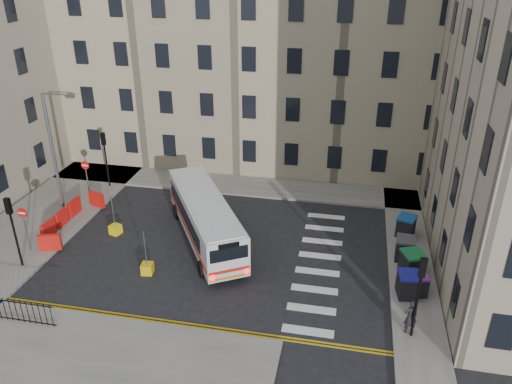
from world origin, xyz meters
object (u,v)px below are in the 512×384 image
(wheelie_bin_b, at_px, (417,284))
(pedestrian, at_px, (411,317))
(wheelie_bin_a, at_px, (408,285))
(wheelie_bin_d, at_px, (405,248))
(wheelie_bin_e, at_px, (406,226))
(bollard_chevron, at_px, (147,268))
(streetlamp, at_px, (53,153))
(bus, at_px, (205,217))
(bollard_yellow, at_px, (116,229))
(wheelie_bin_c, at_px, (412,263))

(wheelie_bin_b, relative_size, pedestrian, 0.70)
(wheelie_bin_a, xyz_separation_m, wheelie_bin_d, (0.06, 3.40, 0.01))
(wheelie_bin_e, bearing_deg, bollard_chevron, -135.25)
(pedestrian, bearing_deg, streetlamp, -40.82)
(wheelie_bin_a, height_order, wheelie_bin_e, wheelie_bin_a)
(pedestrian, distance_m, bollard_chevron, 13.68)
(bus, relative_size, wheelie_bin_e, 6.95)
(streetlamp, height_order, bollard_yellow, streetlamp)
(pedestrian, bearing_deg, bollard_chevron, -31.06)
(wheelie_bin_b, distance_m, pedestrian, 3.10)
(wheelie_bin_e, distance_m, bollard_chevron, 15.41)
(wheelie_bin_d, bearing_deg, wheelie_bin_a, -86.21)
(wheelie_bin_e, distance_m, pedestrian, 8.85)
(streetlamp, distance_m, pedestrian, 22.94)
(bollard_chevron, bearing_deg, wheelie_bin_b, 3.63)
(bollard_yellow, distance_m, bollard_chevron, 5.03)
(wheelie_bin_c, distance_m, bollard_chevron, 14.16)
(wheelie_bin_b, height_order, wheelie_bin_e, wheelie_bin_e)
(bollard_yellow, bearing_deg, wheelie_bin_e, 10.25)
(wheelie_bin_a, relative_size, wheelie_bin_c, 0.84)
(streetlamp, distance_m, wheelie_bin_a, 22.33)
(wheelie_bin_a, height_order, bollard_yellow, wheelie_bin_a)
(wheelie_bin_b, distance_m, wheelie_bin_e, 5.81)
(bollard_chevron, bearing_deg, pedestrian, -9.02)
(bollard_yellow, height_order, bollard_chevron, same)
(pedestrian, distance_m, bollard_yellow, 17.99)
(wheelie_bin_b, relative_size, wheelie_bin_d, 0.94)
(wheelie_bin_a, xyz_separation_m, bollard_yellow, (-17.14, 2.93, -0.49))
(wheelie_bin_c, height_order, wheelie_bin_e, wheelie_bin_c)
(bus, relative_size, wheelie_bin_d, 7.56)
(wheelie_bin_a, height_order, pedestrian, pedestrian)
(streetlamp, bearing_deg, wheelie_bin_a, -11.89)
(wheelie_bin_b, relative_size, bollard_chevron, 2.04)
(streetlamp, height_order, pedestrian, streetlamp)
(wheelie_bin_a, distance_m, bollard_chevron, 13.60)
(bollard_yellow, bearing_deg, wheelie_bin_b, -8.57)
(streetlamp, relative_size, wheelie_bin_e, 5.79)
(bus, relative_size, wheelie_bin_b, 8.00)
(streetlamp, height_order, wheelie_bin_c, streetlamp)
(wheelie_bin_c, xyz_separation_m, pedestrian, (-0.43, -4.68, 0.20))
(wheelie_bin_b, xyz_separation_m, bollard_chevron, (-14.06, -0.89, -0.42))
(wheelie_bin_e, bearing_deg, bus, -147.97)
(streetlamp, bearing_deg, bollard_yellow, -20.05)
(wheelie_bin_c, relative_size, bollard_yellow, 2.54)
(streetlamp, height_order, bollard_chevron, streetlamp)
(streetlamp, distance_m, wheelie_bin_c, 22.36)
(streetlamp, distance_m, bollard_chevron, 10.34)
(wheelie_bin_a, height_order, wheelie_bin_d, wheelie_bin_d)
(bus, height_order, wheelie_bin_a, bus)
(wheelie_bin_c, height_order, wheelie_bin_d, wheelie_bin_c)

